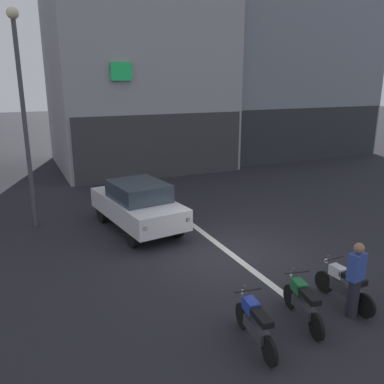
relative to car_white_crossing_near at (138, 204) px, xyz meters
The scene contains 10 objects.
ground_plane 3.70m from the car_white_crossing_near, 59.58° to the right, with size 120.00×120.00×0.00m, color #232328.
lane_centre_line 3.54m from the car_white_crossing_near, 57.94° to the left, with size 0.20×18.00×0.01m, color silver.
building_mid_block 12.59m from the car_white_crossing_near, 72.55° to the left, with size 9.15×8.29×13.52m.
building_far_right 18.35m from the car_white_crossing_near, 38.55° to the left, with size 10.99×7.11×15.32m.
car_white_crossing_near is the anchor object (origin of this frame).
street_lamp 4.85m from the car_white_crossing_near, 151.25° to the left, with size 0.36×0.36×6.91m.
motorcycle_blue_row_leftmost 6.77m from the car_white_crossing_near, 88.46° to the right, with size 0.55×1.67×0.98m.
motorcycle_green_row_left_mid 6.71m from the car_white_crossing_near, 77.30° to the right, with size 0.56×1.65×0.98m.
motorcycle_white_row_centre 6.93m from the car_white_crossing_near, 66.51° to the right, with size 0.55×1.67×0.98m.
person_by_motorcycles 7.29m from the car_white_crossing_near, 69.47° to the right, with size 0.39×0.28×1.67m.
Camera 1 is at (-5.42, -9.10, 4.82)m, focal length 37.48 mm.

